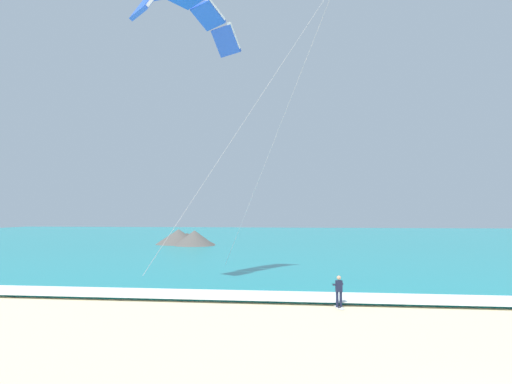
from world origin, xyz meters
TOP-DOWN VIEW (x-y plane):
  - sea at (0.00, 74.42)m, footprint 200.00×120.00m
  - surf_foam at (0.00, 15.42)m, footprint 200.00×3.15m
  - surfboard at (-3.20, 13.59)m, footprint 0.75×1.46m
  - kitesurfer at (-3.20, 13.60)m, footprint 0.60×0.60m
  - kite_primary at (-13.00, 19.10)m, footprint 12.74×9.41m
  - headland_left at (-23.34, 56.81)m, footprint 10.08×11.31m

SIDE VIEW (x-z plane):
  - surfboard at x=-3.20m, z-range -0.02..0.07m
  - sea at x=0.00m, z-range 0.00..0.20m
  - surf_foam at x=0.00m, z-range 0.20..0.24m
  - kitesurfer at x=-3.20m, z-range 0.10..1.79m
  - headland_left at x=-23.34m, z-range -0.17..2.29m
  - kite_primary at x=-13.00m, z-range 9.39..28.51m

